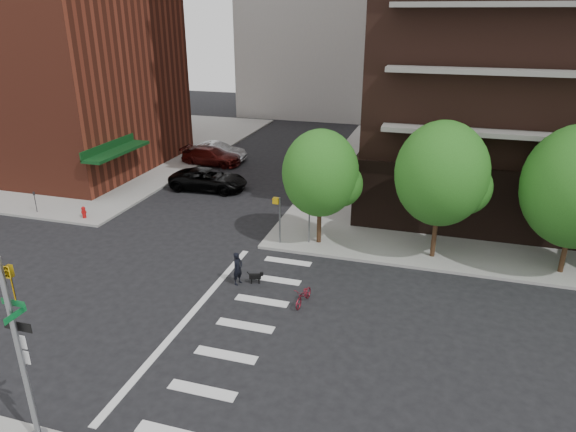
{
  "coord_description": "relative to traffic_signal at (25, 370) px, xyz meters",
  "views": [
    {
      "loc": [
        9.73,
        -16.39,
        11.82
      ],
      "look_at": [
        3.0,
        6.0,
        2.5
      ],
      "focal_mm": 32.0,
      "sensor_mm": 36.0,
      "label": 1
    }
  ],
  "objects": [
    {
      "name": "traffic_signal",
      "position": [
        0.0,
        0.0,
        0.0
      ],
      "size": [
        0.9,
        0.75,
        6.0
      ],
      "color": "slate",
      "rests_on": "sidewalk_s"
    },
    {
      "name": "ground",
      "position": [
        0.47,
        7.49,
        -2.7
      ],
      "size": [
        120.0,
        120.0,
        0.0
      ],
      "primitive_type": "plane",
      "color": "black",
      "rests_on": "ground"
    },
    {
      "name": "scooter",
      "position": [
        5.29,
        9.81,
        -2.29
      ],
      "size": [
        0.76,
        1.63,
        0.83
      ],
      "primitive_type": "imported",
      "rotation": [
        0.0,
        0.0,
        -0.14
      ],
      "color": "maroon",
      "rests_on": "ground"
    },
    {
      "name": "parking_meter",
      "position": [
        -13.53,
        15.29,
        -1.74
      ],
      "size": [
        0.1,
        0.08,
        1.32
      ],
      "color": "black",
      "rests_on": "sidewalk_nw"
    },
    {
      "name": "sidewalk_nw",
      "position": [
        -24.03,
        30.99,
        -2.62
      ],
      "size": [
        31.0,
        33.0,
        0.15
      ],
      "primitive_type": "cube",
      "color": "gray",
      "rests_on": "ground"
    },
    {
      "name": "dog_walker",
      "position": [
        1.89,
        10.65,
        -1.91
      ],
      "size": [
        0.66,
        0.53,
        1.58
      ],
      "primitive_type": "imported",
      "rotation": [
        0.0,
        0.0,
        1.28
      ],
      "color": "black",
      "rests_on": "ground"
    },
    {
      "name": "parked_car_silver",
      "position": [
        -7.73,
        30.04,
        -1.92
      ],
      "size": [
        2.08,
        4.85,
        1.55
      ],
      "primitive_type": "imported",
      "rotation": [
        0.0,
        0.0,
        1.66
      ],
      "color": "#B5B9BF",
      "rests_on": "ground"
    },
    {
      "name": "crosswalk",
      "position": [
        2.68,
        7.49,
        -2.69
      ],
      "size": [
        3.85,
        13.0,
        0.01
      ],
      "color": "silver",
      "rests_on": "ground"
    },
    {
      "name": "tree_a",
      "position": [
        4.47,
        15.99,
        1.35
      ],
      "size": [
        4.0,
        4.0,
        5.9
      ],
      "color": "#301E11",
      "rests_on": "sidewalk_ne"
    },
    {
      "name": "parked_car_maroon",
      "position": [
        -7.73,
        28.67,
        -1.98
      ],
      "size": [
        2.08,
        4.96,
        1.43
      ],
      "primitive_type": "imported",
      "rotation": [
        0.0,
        0.0,
        1.56
      ],
      "color": "#48100E",
      "rests_on": "ground"
    },
    {
      "name": "parked_car_black",
      "position": [
        -5.2,
        22.76,
        -1.94
      ],
      "size": [
        2.75,
        5.57,
        1.52
      ],
      "primitive_type": "imported",
      "rotation": [
        0.0,
        0.0,
        1.61
      ],
      "color": "black",
      "rests_on": "ground"
    },
    {
      "name": "fire_hydrant",
      "position": [
        -10.03,
        15.29,
        -2.15
      ],
      "size": [
        0.24,
        0.24,
        0.73
      ],
      "color": "#A50C0C",
      "rests_on": "sidewalk_nw"
    },
    {
      "name": "pedestrian_signal",
      "position": [
        2.79,
        15.42,
        -0.84
      ],
      "size": [
        2.18,
        0.67,
        2.6
      ],
      "color": "slate",
      "rests_on": "sidewalk_ne"
    },
    {
      "name": "tree_b",
      "position": [
        10.47,
        15.99,
        1.85
      ],
      "size": [
        4.5,
        4.5,
        6.65
      ],
      "color": "#301E11",
      "rests_on": "sidewalk_ne"
    },
    {
      "name": "dog",
      "position": [
        2.68,
        10.93,
        -2.35
      ],
      "size": [
        0.67,
        0.33,
        0.56
      ],
      "rotation": [
        0.0,
        0.0,
        0.28
      ],
      "color": "black",
      "rests_on": "ground"
    },
    {
      "name": "midrise_nw",
      "position": [
        -21.53,
        25.49,
        7.45
      ],
      "size": [
        21.4,
        15.5,
        20.0
      ],
      "color": "maroon",
      "rests_on": "sidewalk_nw"
    }
  ]
}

